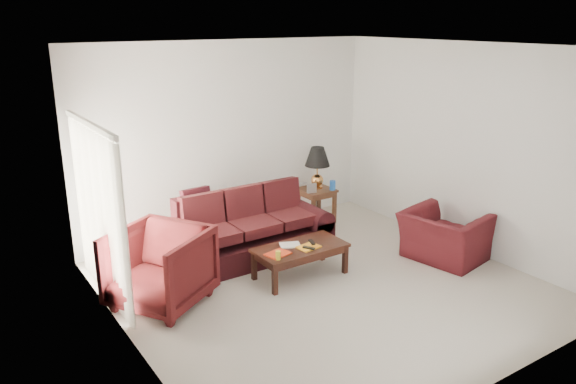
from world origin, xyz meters
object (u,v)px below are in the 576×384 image
(armchair_left, at_px, (159,268))
(coffee_table, at_px, (300,261))
(armchair_right, at_px, (444,236))
(sofa, at_px, (251,227))
(end_table, at_px, (316,205))
(floor_lamp, at_px, (92,219))

(armchair_left, xyz_separation_m, coffee_table, (1.83, -0.30, -0.26))
(armchair_right, bearing_deg, coffee_table, 60.52)
(armchair_left, height_order, armchair_right, armchair_left)
(armchair_right, distance_m, coffee_table, 2.13)
(sofa, distance_m, armchair_left, 1.69)
(end_table, distance_m, floor_lamp, 3.65)
(armchair_right, xyz_separation_m, coffee_table, (-2.01, 0.68, -0.13))
(armchair_right, bearing_deg, floor_lamp, 48.80)
(sofa, relative_size, end_table, 4.00)
(end_table, height_order, armchair_right, armchair_right)
(sofa, height_order, floor_lamp, floor_lamp)
(floor_lamp, relative_size, armchair_right, 1.35)
(armchair_left, height_order, coffee_table, armchair_left)
(end_table, xyz_separation_m, armchair_left, (-3.26, -1.28, 0.19))
(sofa, bearing_deg, armchair_right, -36.02)
(sofa, height_order, armchair_left, armchair_left)
(floor_lamp, height_order, armchair_right, floor_lamp)
(floor_lamp, distance_m, armchair_left, 1.55)
(end_table, distance_m, armchair_left, 3.50)
(end_table, relative_size, armchair_right, 0.54)
(sofa, xyz_separation_m, floor_lamp, (-1.95, 0.91, 0.25))
(floor_lamp, relative_size, coffee_table, 1.18)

